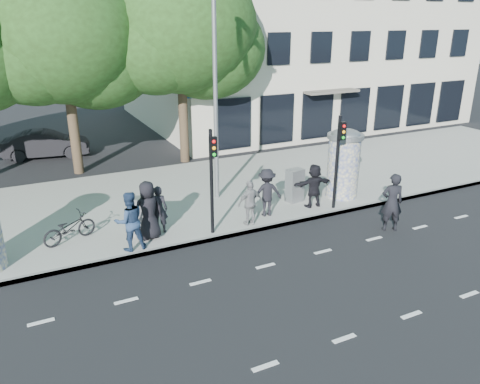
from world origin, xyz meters
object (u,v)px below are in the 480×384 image
traffic_pole_near (212,172)px  ped_a (148,210)px  bicycle (69,228)px  ped_e (250,203)px  man_road (392,202)px  ped_f (314,186)px  cabinet_right (295,185)px  cabinet_left (139,215)px  street_lamp (216,75)px  car_mid (46,144)px  ped_c (130,221)px  ped_d (267,192)px  ped_b (159,209)px  ad_column_right (344,162)px  traffic_pole_far (338,153)px

traffic_pole_near → ped_a: bearing=164.2°
bicycle → ped_e: bearing=-123.8°
traffic_pole_near → man_road: size_ratio=1.71×
ped_f → cabinet_right: size_ratio=1.28×
cabinet_left → street_lamp: bearing=49.5°
cabinet_right → ped_e: bearing=-164.2°
traffic_pole_near → car_mid: (-3.95, 12.31, -1.55)m
ped_e → cabinet_left: 3.64m
ped_c → traffic_pole_near: bearing=177.9°
traffic_pole_near → ped_d: 2.62m
ped_b → ped_e: (2.91, -0.77, -0.01)m
ped_b → car_mid: bearing=-55.4°
traffic_pole_near → bicycle: size_ratio=2.00×
cabinet_left → cabinet_right: bearing=24.4°
cabinet_left → cabinet_right: (5.98, 0.17, 0.03)m
ped_a → man_road: 7.89m
ped_a → ped_f: ped_a is taller
ped_f → man_road: size_ratio=0.82×
ped_f → bicycle: 8.47m
ped_b → bicycle: (-2.70, 0.56, -0.34)m
ped_f → man_road: man_road is taller
bicycle → car_mid: 10.91m
ad_column_right → ped_e: (-4.42, -0.82, -0.61)m
ped_a → cabinet_left: ped_a is taller
street_lamp → ped_e: 4.75m
street_lamp → ped_e: bearing=-90.3°
ad_column_right → street_lamp: 5.81m
ped_f → ad_column_right: bearing=-161.7°
traffic_pole_near → ped_e: 1.91m
ped_e → bicycle: size_ratio=0.91×
traffic_pole_far → ped_b: bearing=172.3°
ped_c → man_road: size_ratio=0.92×
car_mid → bicycle: bearing=-172.0°
cabinet_left → ped_d: bearing=15.8°
traffic_pole_near → ped_c: traffic_pole_near is taller
bicycle → traffic_pole_near: bearing=-129.0°
traffic_pole_far → ped_d: bearing=168.1°
man_road → cabinet_left: man_road is taller
ped_c → man_road: (8.15, -2.13, -0.07)m
traffic_pole_near → bicycle: traffic_pole_near is taller
ad_column_right → ped_b: size_ratio=1.68×
ad_column_right → man_road: bearing=-95.6°
traffic_pole_near → traffic_pole_far: bearing=0.0°
traffic_pole_far → ped_f: bearing=140.5°
ped_d → car_mid: ped_d is taller
ped_e → car_mid: size_ratio=0.37×
ped_c → ped_d: 4.91m
bicycle → ped_c: bearing=-151.1°
ad_column_right → ped_d: ad_column_right is taller
cabinet_right → ped_d: bearing=-165.4°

